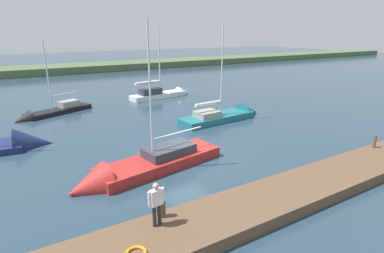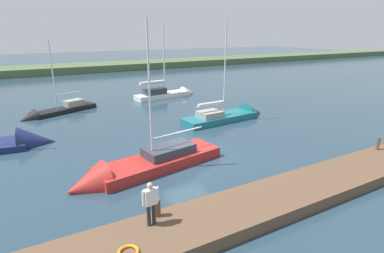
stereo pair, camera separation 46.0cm
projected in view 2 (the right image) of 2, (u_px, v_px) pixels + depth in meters
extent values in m
plane|color=#263D4C|center=(189.00, 159.00, 17.14)|extent=(200.00, 200.00, 0.00)
cube|color=#4C603D|center=(72.00, 72.00, 53.75)|extent=(180.00, 8.00, 2.40)
cube|color=brown|center=(259.00, 204.00, 12.13)|extent=(26.67, 2.51, 0.50)
cylinder|color=brown|center=(378.00, 144.00, 16.98)|extent=(0.16, 0.16, 0.73)
cylinder|color=brown|center=(157.00, 207.00, 10.85)|extent=(0.23, 0.23, 0.71)
torus|color=orange|center=(128.00, 252.00, 9.08)|extent=(0.66, 0.66, 0.10)
cube|color=#1E6B75|center=(220.00, 120.00, 24.24)|extent=(6.44, 2.44, 0.80)
cone|color=#1E6B75|center=(253.00, 113.00, 26.15)|extent=(1.90, 2.08, 1.95)
cube|color=gray|center=(210.00, 114.00, 23.52)|extent=(1.89, 1.59, 0.46)
cylinder|color=silver|center=(225.00, 69.00, 23.24)|extent=(0.11, 0.11, 7.19)
cylinder|color=silver|center=(211.00, 105.00, 23.35)|extent=(2.61, 0.29, 0.09)
cylinder|color=silver|center=(211.00, 104.00, 23.32)|extent=(2.36, 0.43, 0.24)
cone|color=navy|center=(38.00, 144.00, 19.37)|extent=(2.35, 2.56, 2.36)
cube|color=black|center=(65.00, 112.00, 27.00)|extent=(5.75, 3.58, 0.72)
cone|color=black|center=(28.00, 120.00, 24.61)|extent=(1.82, 1.90, 1.49)
cube|color=gray|center=(74.00, 103.00, 27.55)|extent=(1.88, 1.56, 0.55)
cylinder|color=silver|center=(53.00, 75.00, 25.54)|extent=(0.11, 0.11, 5.87)
cylinder|color=silver|center=(69.00, 93.00, 27.00)|extent=(2.35, 1.07, 0.08)
cube|color=white|center=(163.00, 97.00, 32.77)|extent=(6.22, 2.41, 0.81)
cone|color=white|center=(188.00, 93.00, 34.71)|extent=(1.67, 1.81, 1.63)
cube|color=#333842|center=(155.00, 91.00, 32.02)|extent=(2.46, 1.53, 0.65)
cylinder|color=silver|center=(164.00, 60.00, 31.79)|extent=(0.14, 0.14, 6.91)
cylinder|color=silver|center=(152.00, 84.00, 31.61)|extent=(3.07, 0.51, 0.11)
cylinder|color=silver|center=(152.00, 82.00, 31.57)|extent=(2.79, 0.66, 0.31)
cube|color=#B22823|center=(160.00, 164.00, 16.12)|extent=(7.10, 3.18, 0.86)
cone|color=#B22823|center=(87.00, 187.00, 13.77)|extent=(2.16, 2.32, 2.04)
cube|color=#333842|center=(169.00, 150.00, 16.27)|extent=(2.92, 1.87, 0.47)
cylinder|color=silver|center=(150.00, 93.00, 14.68)|extent=(0.10, 0.10, 6.92)
cylinder|color=silver|center=(178.00, 133.00, 16.38)|extent=(3.27, 0.64, 0.08)
cylinder|color=#28282D|center=(154.00, 213.00, 10.40)|extent=(0.14, 0.14, 0.80)
cylinder|color=#28282D|center=(149.00, 215.00, 10.30)|extent=(0.14, 0.14, 0.80)
cube|color=white|center=(150.00, 197.00, 10.15)|extent=(0.45, 0.26, 0.56)
sphere|color=tan|center=(150.00, 186.00, 10.02)|extent=(0.22, 0.22, 0.22)
cylinder|color=white|center=(157.00, 194.00, 10.29)|extent=(0.09, 0.09, 0.54)
cylinder|color=white|center=(143.00, 199.00, 10.00)|extent=(0.09, 0.09, 0.54)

